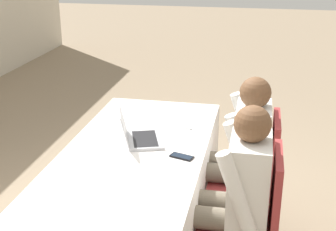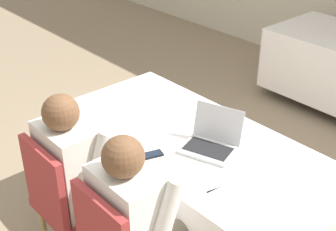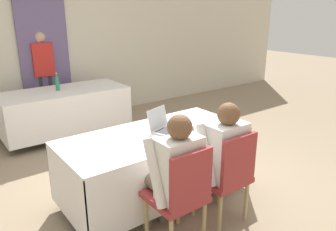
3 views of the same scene
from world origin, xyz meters
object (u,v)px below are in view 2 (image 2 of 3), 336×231
(laptop, at_px, (211,142))
(person_checkered_shirt, at_px, (81,170))
(cell_phone, at_px, (151,155))
(person_white_shirt, at_px, (139,218))
(chair_near_left, at_px, (68,200))

(laptop, xyz_separation_m, person_checkered_shirt, (-0.40, -0.65, -0.11))
(cell_phone, xyz_separation_m, person_white_shirt, (0.32, -0.33, -0.07))
(chair_near_left, distance_m, person_checkered_shirt, 0.19)
(laptop, bearing_deg, person_checkered_shirt, -140.46)
(laptop, xyz_separation_m, chair_near_left, (-0.40, -0.76, -0.27))
(cell_phone, height_order, person_white_shirt, person_white_shirt)
(person_white_shirt, bearing_deg, cell_phone, -46.66)
(cell_phone, height_order, person_checkered_shirt, person_checkered_shirt)
(laptop, height_order, person_white_shirt, person_white_shirt)
(cell_phone, bearing_deg, laptop, 79.10)
(cell_phone, distance_m, person_white_shirt, 0.47)
(cell_phone, distance_m, person_checkered_shirt, 0.41)
(chair_near_left, bearing_deg, laptop, -117.96)
(chair_near_left, height_order, person_checkered_shirt, person_checkered_shirt)
(chair_near_left, bearing_deg, person_white_shirt, -169.19)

